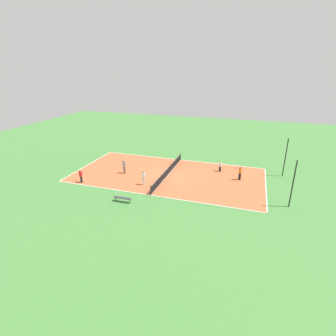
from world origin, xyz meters
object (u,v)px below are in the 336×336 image
(player_coach_red, at_px, (81,175))
(player_far_white, at_px, (220,166))
(tennis_ball_left_sideline, at_px, (225,177))
(fence_post_back_right, at_px, (293,184))
(player_center_orange, at_px, (240,172))
(player_near_white, at_px, (143,177))
(tennis_ball_midcourt, at_px, (161,184))
(bench, at_px, (122,198))
(fence_post_back_left, at_px, (285,158))
(player_baseline_gray, at_px, (124,165))
(tennis_net, at_px, (168,171))

(player_coach_red, xyz_separation_m, player_far_white, (-8.37, 14.68, -0.13))
(player_coach_red, xyz_separation_m, tennis_ball_left_sideline, (-6.70, 15.49, -0.85))
(player_coach_red, xyz_separation_m, fence_post_back_right, (-1.32, 22.12, 1.44))
(tennis_ball_left_sideline, bearing_deg, fence_post_back_right, 50.96)
(player_center_orange, xyz_separation_m, player_far_white, (-1.97, -2.54, -0.23))
(player_near_white, bearing_deg, player_coach_red, 82.40)
(player_center_orange, height_order, tennis_ball_midcourt, player_center_orange)
(bench, bearing_deg, player_center_orange, 40.74)
(tennis_ball_left_sideline, bearing_deg, fence_post_back_left, 110.76)
(player_coach_red, distance_m, player_far_white, 16.90)
(tennis_ball_midcourt, xyz_separation_m, tennis_ball_left_sideline, (-4.27, 6.62, 0.00))
(player_baseline_gray, xyz_separation_m, player_coach_red, (4.05, -3.43, -0.14))
(tennis_net, distance_m, tennis_ball_left_sideline, 6.91)
(player_center_orange, distance_m, player_near_white, 11.23)
(player_baseline_gray, distance_m, tennis_ball_left_sideline, 12.39)
(player_far_white, relative_size, tennis_ball_left_sideline, 19.94)
(bench, height_order, fence_post_back_left, fence_post_back_left)
(player_baseline_gray, xyz_separation_m, player_near_white, (2.42, 3.63, -0.07))
(player_near_white, relative_size, fence_post_back_left, 0.36)
(tennis_net, bearing_deg, player_baseline_gray, -77.08)
(player_baseline_gray, bearing_deg, player_far_white, 72.18)
(player_baseline_gray, height_order, player_far_white, player_baseline_gray)
(player_coach_red, relative_size, fence_post_back_left, 0.33)
(player_near_white, relative_size, fence_post_back_right, 0.36)
(player_coach_red, xyz_separation_m, player_near_white, (-1.62, 7.06, 0.07))
(player_far_white, relative_size, fence_post_back_left, 0.29)
(fence_post_back_left, bearing_deg, player_far_white, -83.55)
(tennis_net, relative_size, tennis_ball_left_sideline, 169.89)
(tennis_ball_left_sideline, bearing_deg, tennis_ball_midcourt, -57.19)
(player_near_white, height_order, fence_post_back_right, fence_post_back_right)
(tennis_net, relative_size, fence_post_back_left, 2.45)
(bench, xyz_separation_m, player_far_white, (-11.07, 8.03, 0.38))
(player_coach_red, relative_size, player_far_white, 1.15)
(fence_post_back_left, height_order, fence_post_back_right, same)
(player_far_white, height_order, fence_post_back_right, fence_post_back_right)
(player_center_orange, height_order, tennis_ball_left_sideline, player_center_orange)
(tennis_ball_left_sideline, height_order, fence_post_back_right, fence_post_back_right)
(bench, distance_m, player_far_white, 13.69)
(bench, relative_size, player_center_orange, 1.08)
(player_far_white, distance_m, fence_post_back_right, 10.37)
(fence_post_back_right, bearing_deg, bench, -75.40)
(player_center_orange, xyz_separation_m, tennis_ball_midcourt, (3.97, -8.35, -0.95))
(player_center_orange, height_order, player_near_white, player_center_orange)
(player_coach_red, relative_size, tennis_ball_midcourt, 22.96)
(player_center_orange, bearing_deg, bench, 60.50)
(player_baseline_gray, xyz_separation_m, tennis_ball_left_sideline, (-2.65, 12.07, -0.99))
(fence_post_back_right, bearing_deg, tennis_ball_left_sideline, -129.04)
(tennis_ball_midcourt, relative_size, fence_post_back_right, 0.01)
(bench, height_order, player_coach_red, player_coach_red)
(fence_post_back_left, bearing_deg, player_coach_red, -67.40)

